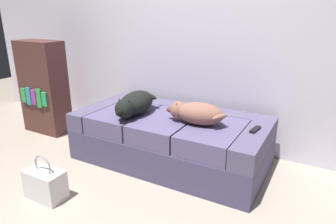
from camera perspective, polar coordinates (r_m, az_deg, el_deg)
back_wall at (r=3.26m, az=5.86°, el=18.11°), size 6.40×0.10×2.80m
couch at (r=2.97m, az=0.48°, el=-5.02°), size 1.83×0.91×0.48m
dog_dark at (r=2.89m, az=-6.33°, el=1.59°), size 0.32×0.63×0.22m
dog_tan at (r=2.66m, az=5.32°, el=-0.16°), size 0.57×0.27×0.19m
tv_remote at (r=2.62m, az=16.18°, el=-3.19°), size 0.06×0.15×0.02m
handbag at (r=2.64m, az=-22.17°, el=-12.45°), size 0.32×0.18×0.38m
bookshelf at (r=3.91m, az=-22.43°, el=4.30°), size 0.56×0.30×1.10m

